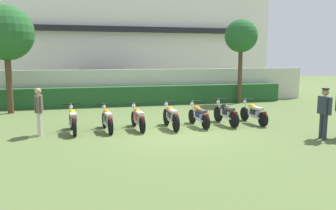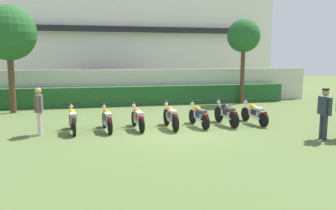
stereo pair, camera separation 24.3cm
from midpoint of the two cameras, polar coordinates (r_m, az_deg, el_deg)
The scene contains 16 objects.
ground at distance 11.76m, azimuth 0.87°, elevation -4.81°, with size 60.00×60.00×0.00m, color #566B38.
building at distance 27.16m, azimuth -7.73°, elevation 11.52°, with size 21.50×6.50×8.52m.
compound_wall at distance 19.29m, azimuth -5.05°, elevation 3.17°, with size 20.42×0.30×1.94m, color beige.
hedge_row at distance 18.65m, azimuth -4.71°, elevation 1.61°, with size 16.34×0.70×1.04m, color #235628.
parked_car at distance 21.58m, azimuth -11.09°, elevation 3.49°, with size 4.62×2.33×1.89m.
tree_near_inspector at distance 17.42m, azimuth -26.14°, elevation 10.84°, with size 2.53×2.53×5.00m.
tree_far_side at distance 19.58m, azimuth 11.91°, elevation 11.22°, with size 1.84×1.84×4.72m.
motorcycle_in_row_0 at distance 12.27m, azimuth -16.38°, elevation -2.42°, with size 0.60×1.85×0.98m.
motorcycle_in_row_1 at distance 12.26m, azimuth -10.81°, elevation -2.34°, with size 0.60×1.78×0.94m.
motorcycle_in_row_2 at distance 12.37m, azimuth -5.68°, elevation -2.14°, with size 0.60×1.81×0.94m.
motorcycle_in_row_3 at distance 12.50m, azimuth -0.06°, elevation -1.90°, with size 0.60×1.85×0.98m.
motorcycle_in_row_4 at distance 12.88m, azimuth 4.69°, elevation -1.72°, with size 0.60×1.80×0.94m.
motorcycle_in_row_5 at distance 13.34m, azimuth 9.26°, elevation -1.38°, with size 0.60×1.89×0.97m.
motorcycle_in_row_6 at distance 13.82m, azimuth 13.80°, elevation -1.26°, with size 0.60×1.90×0.94m.
inspector_person at distance 12.11m, azimuth -21.56°, elevation -0.43°, with size 0.22×0.66×1.62m.
officer_0 at distance 11.87m, azimuth 24.41°, elevation -0.66°, with size 0.28×0.66×1.65m.
Camera 1 is at (-3.01, -11.07, 2.64)m, focal length 36.01 mm.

